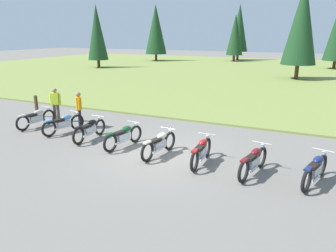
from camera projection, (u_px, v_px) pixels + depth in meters
ground_plane at (161, 154)px, 11.74m from camera, size 140.00×140.00×0.00m
grass_moorland at (273, 74)px, 34.88m from camera, size 80.00×44.00×0.10m
forest_treeline at (274, 31)px, 41.38m from camera, size 38.88×23.88×8.77m
motorcycle_silver at (36, 118)px, 15.04m from camera, size 0.62×2.10×0.88m
motorcycle_sky_blue at (64, 123)px, 14.14m from camera, size 0.75×2.06×0.88m
motorcycle_black at (90, 129)px, 13.26m from camera, size 0.62×2.10×0.88m
motorcycle_british_green at (124, 136)px, 12.38m from camera, size 0.64×2.09×0.88m
motorcycle_cream at (159, 144)px, 11.51m from camera, size 0.62×2.10×0.88m
motorcycle_red at (201, 151)px, 10.79m from camera, size 0.62×2.10×0.88m
motorcycle_maroon at (253, 161)px, 9.95m from camera, size 0.67×2.08×0.88m
motorcycle_navy at (315, 170)px, 9.32m from camera, size 0.78×2.05×0.88m
rider_near_row_end at (56, 103)px, 15.77m from camera, size 0.52×0.34×1.67m
rider_in_hivis_vest at (79, 108)px, 14.75m from camera, size 0.41×0.42×1.67m
trail_marker_post at (36, 106)px, 16.84m from camera, size 0.12×0.12×1.13m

